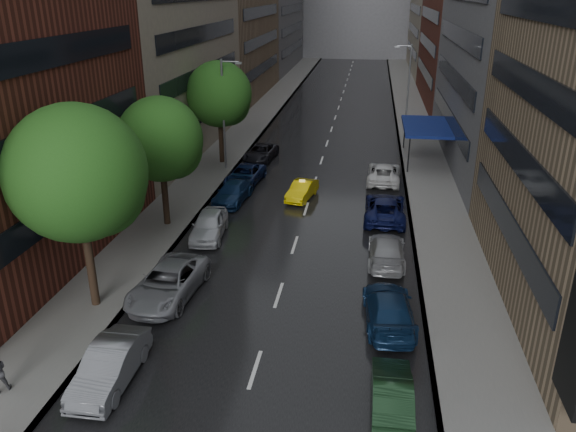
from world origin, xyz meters
name	(u,v)px	position (x,y,z in m)	size (l,w,h in m)	color
road	(334,121)	(0.00, 50.00, 0.01)	(14.00, 140.00, 0.01)	black
sidewalk_left	(258,118)	(-9.00, 50.00, 0.07)	(4.00, 140.00, 0.15)	gray
sidewalk_right	(413,123)	(9.00, 50.00, 0.07)	(4.00, 140.00, 0.15)	gray
tree_near	(77,173)	(-8.60, 7.67, 6.77)	(6.20, 6.20, 9.89)	#382619
tree_mid	(160,139)	(-8.60, 17.79, 5.73)	(5.26, 5.26, 8.38)	#382619
tree_far	(219,94)	(-8.60, 31.84, 6.04)	(5.54, 5.54, 8.83)	#382619
taxi	(302,190)	(-0.55, 24.02, 0.65)	(1.38, 3.95, 1.30)	yellow
parked_cars_left	(216,216)	(-5.40, 18.10, 0.75)	(3.11, 35.85, 1.60)	slate
parked_cars_right	(386,230)	(5.40, 17.30, 0.76)	(2.76, 31.00, 1.60)	black
street_lamp_left	(224,113)	(-7.72, 30.00, 4.89)	(1.74, 0.22, 9.00)	gray
street_lamp_right	(407,87)	(7.72, 45.00, 4.89)	(1.74, 0.22, 9.00)	gray
awning	(426,127)	(8.98, 35.00, 3.13)	(4.00, 8.00, 3.12)	navy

